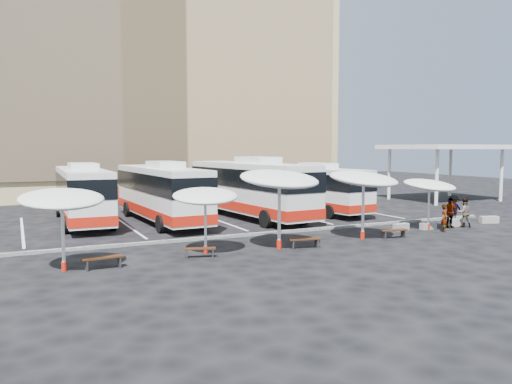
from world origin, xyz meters
name	(u,v)px	position (x,y,z in m)	size (l,w,h in m)	color
ground	(263,236)	(0.00, 0.00, 0.00)	(120.00, 120.00, 0.00)	black
sandstone_building	(134,78)	(0.00, 31.87, 12.63)	(42.00, 18.25, 29.60)	tan
service_canopy	(445,148)	(24.00, 10.00, 4.87)	(10.00, 8.00, 5.20)	white
curb_divider	(259,234)	(0.00, 0.50, 0.07)	(34.00, 0.25, 0.15)	black
bay_lines	(212,218)	(0.00, 8.00, 0.01)	(24.15, 12.00, 0.01)	white
bus_0	(82,192)	(-8.36, 9.77, 2.02)	(3.12, 12.49, 3.95)	white
bus_1	(161,191)	(-3.66, 7.86, 2.07)	(3.36, 12.84, 4.04)	white
bus_2	(249,187)	(2.50, 7.18, 2.20)	(4.01, 13.75, 4.30)	white
bus_3	(309,187)	(8.08, 8.21, 1.93)	(3.62, 12.10, 3.78)	white
sunshade_0	(62,199)	(-10.63, -3.55, 2.87)	(3.43, 3.47, 3.38)	white
sunshade_1	(205,196)	(-4.41, -2.85, 2.67)	(3.65, 3.68, 3.14)	white
sunshade_2	(279,179)	(-0.85, -3.41, 3.38)	(4.18, 4.23, 3.98)	white
sunshade_3	(364,179)	(4.45, -3.03, 3.23)	(4.31, 4.35, 3.80)	white
sunshade_4	(429,185)	(9.93, -2.26, 2.68)	(3.45, 3.49, 3.15)	white
wood_bench_0	(103,260)	(-9.18, -3.85, 0.38)	(1.65, 0.53, 0.50)	black
wood_bench_1	(200,250)	(-4.96, -3.57, 0.34)	(1.48, 0.76, 0.44)	black
wood_bench_2	(304,241)	(0.35, -3.80, 0.37)	(1.64, 0.71, 0.49)	black
wood_bench_3	(394,232)	(6.13, -3.55, 0.36)	(1.59, 0.60, 0.47)	black
conc_bench_0	(401,227)	(8.33, -1.70, 0.20)	(1.07, 0.36, 0.40)	gray
conc_bench_1	(428,226)	(10.05, -2.12, 0.20)	(1.08, 0.36, 0.40)	gray
conc_bench_2	(456,223)	(12.49, -1.99, 0.23)	(1.21, 0.40, 0.45)	gray
conc_bench_3	(489,220)	(15.50, -1.98, 0.23)	(1.21, 0.40, 0.45)	gray
passenger_0	(445,218)	(10.22, -3.23, 0.81)	(0.59, 0.39, 1.62)	black
passenger_1	(465,213)	(12.69, -2.47, 0.91)	(0.89, 0.69, 1.83)	black
passenger_2	(450,213)	(11.62, -2.31, 0.93)	(1.09, 0.45, 1.86)	black
passenger_3	(454,209)	(13.40, -0.96, 0.92)	(1.18, 0.68, 1.83)	black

